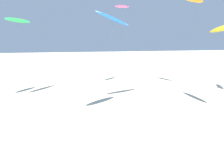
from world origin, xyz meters
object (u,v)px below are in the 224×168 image
Objects in this scene: flying_kite_3 at (18,20)px; flying_kite_7 at (113,19)px; flying_kite_4 at (122,7)px; flying_kite_5 at (193,0)px.

flying_kite_7 reaches higher than flying_kite_3.
flying_kite_4 reaches higher than flying_kite_7.
flying_kite_5 is at bearing 6.52° from flying_kite_3.
flying_kite_5 is (31.61, 3.61, 4.31)m from flying_kite_3.
flying_kite_5 reaches higher than flying_kite_4.
flying_kite_3 is 0.97× the size of flying_kite_7.
flying_kite_4 is at bearing 165.40° from flying_kite_5.
flying_kite_4 reaches higher than flying_kite_3.
flying_kite_7 is at bearing -38.76° from flying_kite_3.
flying_kite_7 is at bearing -141.90° from flying_kite_5.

